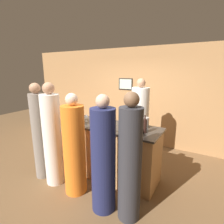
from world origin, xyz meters
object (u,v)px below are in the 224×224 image
at_px(guest_2, 130,163).
at_px(wine_bottle_0, 145,126).
at_px(bartender, 139,125).
at_px(guest_1, 103,159).
at_px(guest_4, 53,138).
at_px(guest_3, 74,149).
at_px(guest_0, 40,134).
at_px(ice_bucket, 145,123).

bearing_deg(guest_2, wine_bottle_0, 94.67).
distance_m(bartender, guest_1, 1.65).
height_order(guest_2, guest_4, guest_4).
height_order(guest_1, wine_bottle_0, guest_1).
xyz_separation_m(guest_3, guest_4, (-0.54, 0.01, 0.08)).
bearing_deg(guest_0, guest_3, -1.06).
xyz_separation_m(wine_bottle_0, ice_bucket, (-0.09, 0.27, -0.02)).
distance_m(guest_0, wine_bottle_0, 2.07).
bearing_deg(guest_3, bartender, 69.07).
height_order(bartender, guest_1, bartender).
bearing_deg(guest_1, ice_bucket, 75.77).
bearing_deg(ice_bucket, guest_4, -147.10).
bearing_deg(guest_3, guest_0, 178.94).
bearing_deg(guest_2, guest_4, 177.99).
relative_size(guest_3, wine_bottle_0, 5.76).
relative_size(guest_0, guest_4, 0.99).
relative_size(guest_1, wine_bottle_0, 5.88).
bearing_deg(guest_0, ice_bucket, 27.05).
height_order(guest_0, ice_bucket, guest_0).
distance_m(guest_1, guest_2, 0.42).
bearing_deg(ice_bucket, guest_0, -152.95).
distance_m(bartender, ice_bucket, 0.74).
height_order(guest_1, guest_2, guest_2).
relative_size(guest_3, ice_bucket, 9.02).
xyz_separation_m(bartender, guest_1, (0.07, -1.65, -0.07)).
distance_m(guest_3, wine_bottle_0, 1.29).
bearing_deg(guest_4, guest_1, -4.93).
bearing_deg(guest_0, wine_bottle_0, 19.28).
distance_m(guest_2, guest_4, 1.61).
relative_size(guest_4, wine_bottle_0, 6.25).
bearing_deg(guest_2, ice_bucket, 98.39).
xyz_separation_m(guest_2, guest_3, (-1.07, 0.05, -0.06)).
height_order(guest_3, ice_bucket, guest_3).
distance_m(wine_bottle_0, ice_bucket, 0.28).
height_order(guest_1, guest_3, guest_1).
height_order(guest_0, guest_2, guest_0).
bearing_deg(guest_1, guest_0, 175.98).
distance_m(guest_2, guest_3, 1.08).
bearing_deg(bartender, wine_bottle_0, 115.92).
relative_size(wine_bottle_0, ice_bucket, 1.57).
xyz_separation_m(guest_2, ice_bucket, (-0.15, 1.00, 0.31)).
bearing_deg(bartender, guest_0, 45.52).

